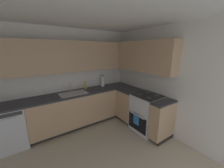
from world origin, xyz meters
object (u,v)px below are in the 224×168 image
Objects in this scene: dishwasher at (9,127)px; paper_towel_roll at (103,81)px; soap_bottle at (85,86)px; oven_range at (147,113)px.

dishwasher is 2.44× the size of paper_towel_roll.
paper_towel_roll reaches higher than dishwasher.
oven_range is at bearing -53.00° from soap_bottle.
oven_range is at bearing -22.81° from dishwasher.
paper_towel_roll reaches higher than oven_range.
dishwasher is at bearing -175.99° from paper_towel_roll.
oven_range is 1.52m from paper_towel_roll.
dishwasher is 3.00m from oven_range.
soap_bottle is 0.60× the size of paper_towel_roll.
paper_towel_roll is (0.54, -0.02, 0.05)m from soap_bottle.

